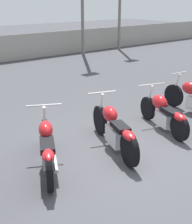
# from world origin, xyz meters

# --- Properties ---
(ground_plane) EXTENTS (60.00, 60.00, 0.00)m
(ground_plane) POSITION_xyz_m (0.00, 0.00, 0.00)
(ground_plane) COLOR #424247
(motorcycle_slot_1) EXTENTS (1.11, 1.85, 1.01)m
(motorcycle_slot_1) POSITION_xyz_m (-1.43, 0.41, 0.43)
(motorcycle_slot_1) COLOR black
(motorcycle_slot_1) RESTS_ON ground_plane
(motorcycle_slot_2) EXTENTS (0.96, 2.10, 1.01)m
(motorcycle_slot_2) POSITION_xyz_m (0.03, 0.25, 0.43)
(motorcycle_slot_2) COLOR black
(motorcycle_slot_2) RESTS_ON ground_plane
(motorcycle_slot_3) EXTENTS (0.89, 1.87, 0.95)m
(motorcycle_slot_3) POSITION_xyz_m (1.59, 0.26, 0.41)
(motorcycle_slot_3) COLOR black
(motorcycle_slot_3) RESTS_ON ground_plane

